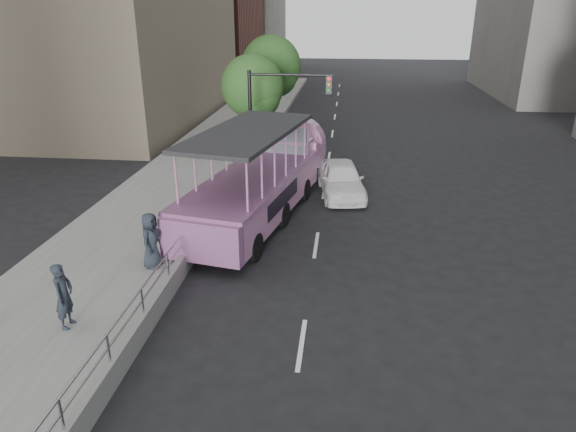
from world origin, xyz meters
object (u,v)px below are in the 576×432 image
pedestrian_near (64,296)px  street_tree_near (254,89)px  car (341,179)px  duck_boat (264,179)px  traffic_signal (274,106)px  pedestrian_far (151,240)px  street_tree_far (272,68)px  parking_sign (246,160)px

pedestrian_near → street_tree_near: (1.75, 18.22, 2.62)m
car → street_tree_near: bearing=119.6°
car → pedestrian_near: pedestrian_near is taller
duck_boat → traffic_signal: traffic_signal is taller
traffic_signal → pedestrian_far: bearing=-101.7°
car → street_tree_far: bearing=102.7°
car → duck_boat: bearing=-151.3°
pedestrian_near → parking_sign: parking_sign is taller
pedestrian_far → street_tree_far: 21.00m
street_tree_near → traffic_signal: bearing=-65.0°
pedestrian_near → traffic_signal: bearing=-13.8°
car → pedestrian_far: (-5.84, -8.34, 0.43)m
pedestrian_far → parking_sign: size_ratio=0.75×
traffic_signal → street_tree_near: street_tree_near is taller
parking_sign → street_tree_far: size_ratio=0.38×
pedestrian_far → street_tree_far: bearing=2.8°
pedestrian_near → parking_sign: 11.97m
pedestrian_near → street_tree_near: size_ratio=0.31×
pedestrian_far → parking_sign: parking_sign is taller
parking_sign → duck_boat: bearing=-62.8°
car → street_tree_far: street_tree_far is taller
street_tree_far → street_tree_near: bearing=-91.9°
street_tree_near → street_tree_far: (0.20, 6.00, 0.49)m
pedestrian_far → street_tree_far: (0.95, 20.74, 3.10)m
duck_boat → pedestrian_far: size_ratio=6.51×
car → traffic_signal: bearing=130.7°
duck_boat → car: size_ratio=2.57×
street_tree_far → pedestrian_far: bearing=-92.6°
duck_boat → car: (3.18, 2.45, -0.63)m
parking_sign → street_tree_far: street_tree_far is taller
duck_boat → pedestrian_far: duck_boat is taller
duck_boat → pedestrian_near: 10.06m
duck_boat → street_tree_near: 9.37m
pedestrian_near → street_tree_far: 24.50m
traffic_signal → pedestrian_near: bearing=-102.7°
car → pedestrian_far: size_ratio=2.53×
parking_sign → traffic_signal: 3.75m
parking_sign → street_tree_far: (-0.51, 12.51, 2.75)m
pedestrian_far → traffic_signal: bearing=-6.3°
pedestrian_far → parking_sign: bearing=-4.6°
car → pedestrian_near: (-6.84, -11.82, 0.41)m
duck_boat → pedestrian_near: (-3.66, -9.37, -0.22)m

